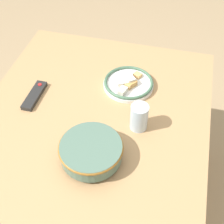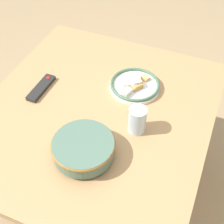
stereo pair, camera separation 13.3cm
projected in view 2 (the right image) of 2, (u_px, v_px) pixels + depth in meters
The scene contains 6 objects.
ground_plane at pixel (100, 189), 1.91m from camera, with size 8.00×8.00×0.00m, color #9E8460.
dining_table at pixel (96, 123), 1.45m from camera, with size 1.12×1.01×0.71m.
noodle_bowl at pixel (84, 148), 1.19m from camera, with size 0.25×0.25×0.08m.
food_plate at pixel (135, 85), 1.48m from camera, with size 0.24×0.24×0.05m.
tv_remote at pixel (41, 88), 1.48m from camera, with size 0.19×0.05×0.02m.
drinking_glass at pixel (137, 120), 1.27m from camera, with size 0.07×0.07×0.12m.
Camera 2 is at (-0.85, -0.43, 1.72)m, focal length 50.00 mm.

